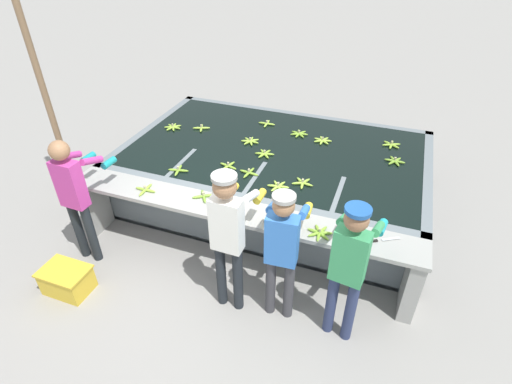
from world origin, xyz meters
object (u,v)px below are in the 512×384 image
Objects in this scene: banana_bunch_floating_6 at (178,170)px; banana_bunch_ledge_2 at (320,233)px; banana_bunch_floating_3 at (303,183)px; banana_bunch_floating_10 at (278,186)px; worker_2 at (282,245)px; worker_3 at (349,262)px; knife_1 at (379,240)px; banana_bunch_floating_11 at (173,127)px; worker_1 at (228,230)px; banana_bunch_floating_0 at (267,124)px; knife_0 at (274,224)px; support_post_left at (46,98)px; banana_bunch_floating_4 at (249,173)px; banana_bunch_floating_5 at (322,140)px; banana_bunch_floating_1 at (265,154)px; banana_bunch_floating_7 at (299,134)px; banana_bunch_floating_2 at (250,141)px; banana_bunch_ledge_1 at (204,196)px; worker_0 at (75,191)px; banana_bunch_floating_13 at (395,161)px; banana_bunch_floating_9 at (201,128)px; banana_bunch_floating_8 at (391,145)px; crate at (67,280)px; banana_bunch_ledge_0 at (145,190)px; banana_bunch_floating_12 at (228,166)px.

banana_bunch_floating_6 is 1.00× the size of banana_bunch_ledge_2.
banana_bunch_floating_3 is 0.32m from banana_bunch_floating_10.
worker_2 reaches higher than banana_bunch_ledge_2.
knife_1 is at bearing 67.43° from worker_3.
banana_bunch_floating_10 is at bearing -26.33° from banana_bunch_floating_11.
worker_1 is 2.97m from banana_bunch_floating_11.
banana_bunch_floating_10 is at bearing -66.54° from banana_bunch_floating_0.
knife_0 is 0.11× the size of support_post_left.
banana_bunch_floating_5 is at bearing 60.32° from banana_bunch_floating_4.
banana_bunch_floating_1 is 1.01× the size of banana_bunch_floating_7.
banana_bunch_floating_11 reaches higher than knife_0.
banana_bunch_ledge_2 is (1.12, -1.43, 0.00)m from banana_bunch_floating_1.
banana_bunch_floating_11 is 3.77m from knife_1.
banana_bunch_ledge_1 is (-0.01, -1.54, 0.00)m from banana_bunch_floating_2.
worker_1 is 6.23× the size of banana_bunch_floating_7.
banana_bunch_floating_7 and banana_bunch_floating_11 have the same top height.
worker_0 is 5.97× the size of banana_bunch_floating_4.
knife_0 is 3.68m from support_post_left.
banana_bunch_floating_6 is (-1.63, -0.28, 0.00)m from banana_bunch_floating_3.
worker_0 is 4.15m from banana_bunch_floating_13.
banana_bunch_floating_7 is 1.02× the size of banana_bunch_floating_9.
banana_bunch_ledge_1 is at bearing 133.01° from worker_1.
banana_bunch_ledge_1 reaches higher than banana_bunch_floating_8.
banana_bunch_floating_8 is (0.84, 2.75, -0.08)m from worker_2.
banana_bunch_floating_8 is at bearing 10.20° from banana_bunch_floating_11.
worker_1 is 1.41m from banana_bunch_floating_4.
worker_1 is 6.19× the size of banana_bunch_floating_6.
banana_bunch_floating_9 is at bearing 141.42° from banana_bunch_ledge_2.
banana_bunch_ledge_1 is at bearing -62.48° from banana_bunch_floating_9.
banana_bunch_floating_4 is 1.01× the size of banana_bunch_ledge_2.
worker_3 is 5.90× the size of banana_bunch_floating_8.
worker_1 is 3.17× the size of crate.
knife_1 is (1.03, -0.77, -0.01)m from banana_bunch_floating_3.
banana_bunch_ledge_0 reaches higher than banana_bunch_floating_5.
support_post_left is (-2.63, -1.74, 0.71)m from banana_bunch_floating_0.
banana_bunch_floating_8 is 4.95m from support_post_left.
banana_bunch_ledge_2 is at bearing 20.24° from crate.
worker_0 is at bearing 102.42° from crate.
support_post_left is at bearing -175.51° from banana_bunch_floating_4.
banana_bunch_floating_13 is at bearing 23.66° from banana_bunch_floating_12.
banana_bunch_floating_4 and banana_bunch_floating_8 have the same top height.
worker_0 is 5.99× the size of banana_bunch_floating_5.
banana_bunch_floating_8 is (2.00, 0.62, 0.00)m from banana_bunch_floating_2.
worker_0 is at bearing -123.24° from banana_bunch_floating_2.
banana_bunch_floating_9 is at bearing 77.63° from worker_0.
banana_bunch_ledge_1 is (0.01, -0.75, 0.00)m from banana_bunch_floating_12.
support_post_left reaches higher than banana_bunch_ledge_1.
banana_bunch_floating_8 and banana_bunch_floating_12 have the same top height.
worker_2 is at bearing 176.32° from worker_3.
banana_bunch_floating_5 is at bearing 101.66° from banana_bunch_ledge_2.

